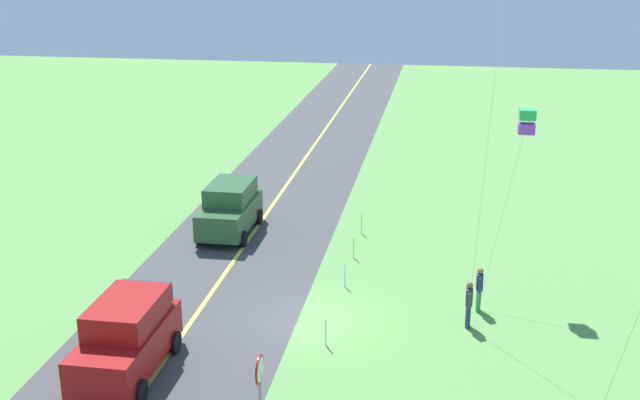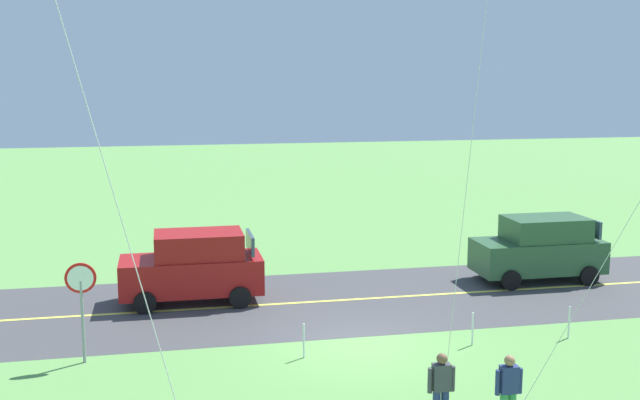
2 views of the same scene
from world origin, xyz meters
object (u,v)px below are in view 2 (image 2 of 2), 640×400
car_parked_west_near (540,248)px  stop_sign (81,293)px  car_suv_foreground (194,266)px  person_adult_near (441,388)px  person_adult_companion (508,390)px

car_parked_west_near → stop_sign: (14.82, 4.87, 0.65)m
car_suv_foreground → person_adult_near: (-4.52, 9.93, -0.29)m
car_suv_foreground → car_parked_west_near: (-11.91, -0.17, 0.00)m
person_adult_near → car_suv_foreground: bearing=62.9°
stop_sign → person_adult_companion: 10.40m
stop_sign → person_adult_companion: size_ratio=1.60×
stop_sign → car_suv_foreground: bearing=-121.8°
car_suv_foreground → car_parked_west_near: bearing=-179.2°
person_adult_near → person_adult_companion: same height
car_parked_west_near → person_adult_companion: size_ratio=2.75×
person_adult_near → person_adult_companion: bearing=-67.9°
car_parked_west_near → stop_sign: 15.62m
car_parked_west_near → stop_sign: stop_sign is taller
car_parked_west_near → person_adult_near: bearing=53.8°
car_suv_foreground → stop_sign: bearing=58.2°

